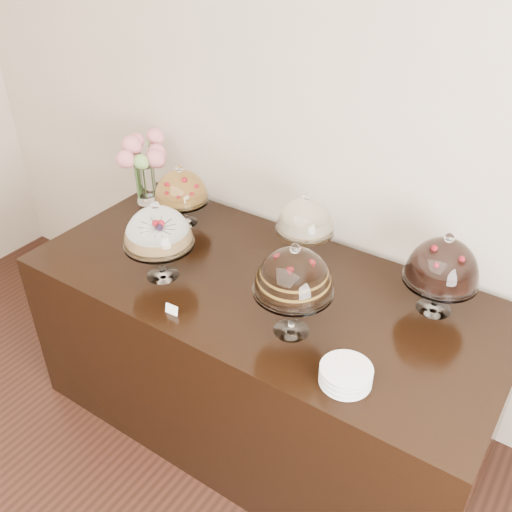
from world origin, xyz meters
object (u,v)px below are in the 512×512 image
Objects in this scene: plate_stack at (346,375)px; cake_stand_cheesecake at (306,219)px; flower_vase at (144,161)px; cake_stand_dark_choco at (443,264)px; display_counter at (262,356)px; cake_stand_sugar_sponge at (158,230)px; cake_stand_choco_layer at (294,275)px; cake_stand_fruit_tart at (181,189)px.

cake_stand_cheesecake is at bearing 130.83° from plate_stack.
cake_stand_dark_choco is at bearing -1.16° from flower_vase.
flower_vase is 1.69m from plate_stack.
cake_stand_dark_choco is (0.71, 0.26, 0.68)m from display_counter.
flower_vase is at bearing 137.62° from cake_stand_sugar_sponge.
cake_stand_sugar_sponge reaches higher than cake_stand_dark_choco.
flower_vase is 2.10× the size of plate_stack.
cake_stand_sugar_sponge reaches higher than display_counter.
cake_stand_choco_layer reaches higher than display_counter.
plate_stack is at bearing -49.17° from cake_stand_cheesecake.
plate_stack is (0.31, -0.14, -0.24)m from cake_stand_choco_layer.
flower_vase is (-0.97, 0.30, 0.70)m from display_counter.
cake_stand_sugar_sponge is at bearing -42.38° from flower_vase.
plate_stack is at bearing -101.64° from cake_stand_dark_choco.
cake_stand_fruit_tart is at bearing 155.58° from plate_stack.
plate_stack is (-0.12, -0.60, -0.19)m from cake_stand_dark_choco.
plate_stack is at bearing -7.65° from cake_stand_sugar_sponge.
display_counter is 11.73× the size of plate_stack.
cake_stand_fruit_tart is 1.77× the size of plate_stack.
cake_stand_cheesecake reaches higher than plate_stack.
cake_stand_choco_layer is (0.27, -0.20, 0.73)m from display_counter.
display_counter is 0.73m from cake_stand_cheesecake.
display_counter is 5.24× the size of cake_stand_choco_layer.
flower_vase is (-0.55, 0.50, 0.01)m from cake_stand_sugar_sponge.
cake_stand_choco_layer is 1.17× the size of cake_stand_cheesecake.
cake_stand_sugar_sponge is at bearing -179.76° from cake_stand_choco_layer.
cake_stand_choco_layer is at bearing -133.36° from cake_stand_dark_choco.
plate_stack is (1.24, -0.56, -0.16)m from cake_stand_fruit_tart.
cake_stand_cheesecake reaches higher than cake_stand_fruit_tart.
cake_stand_sugar_sponge is 1.16× the size of cake_stand_fruit_tart.
cake_stand_dark_choco is at bearing 46.64° from cake_stand_choco_layer.
cake_stand_fruit_tart is 0.33m from flower_vase.
cake_stand_cheesecake is 0.91× the size of flower_vase.
flower_vase is at bearing 167.29° from cake_stand_fruit_tart.
flower_vase reaches higher than cake_stand_fruit_tart.
cake_stand_choco_layer is at bearing -24.60° from cake_stand_fruit_tart.
flower_vase reaches higher than cake_stand_dark_choco.
cake_stand_sugar_sponge is 2.06× the size of plate_stack.
display_counter is at bearing 144.01° from cake_stand_choco_layer.
display_counter is 0.84m from cake_stand_sugar_sponge.
cake_stand_cheesecake is at bearing 178.97° from cake_stand_dark_choco.
cake_stand_fruit_tart is (-0.93, 0.42, -0.08)m from cake_stand_choco_layer.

